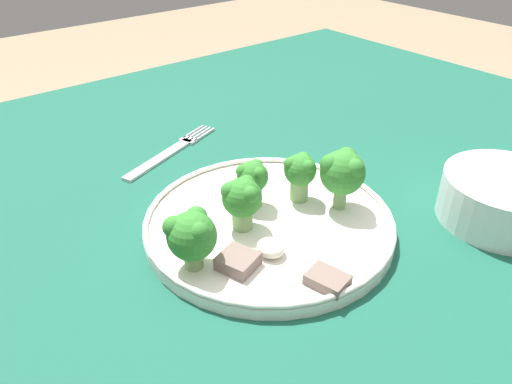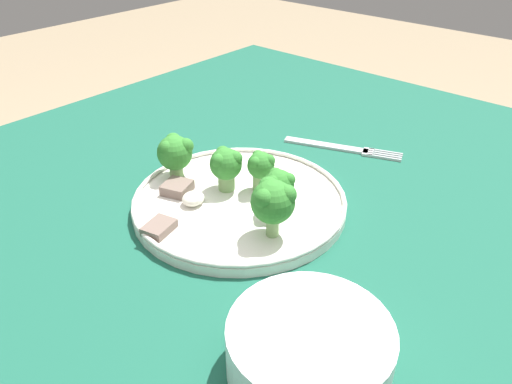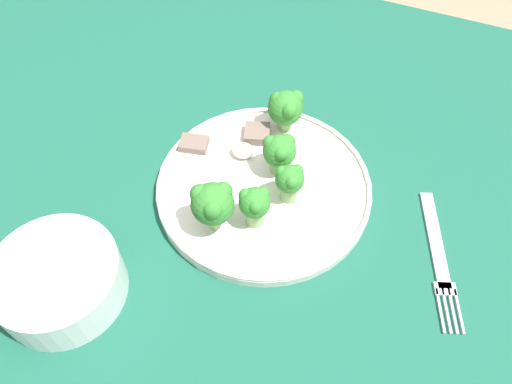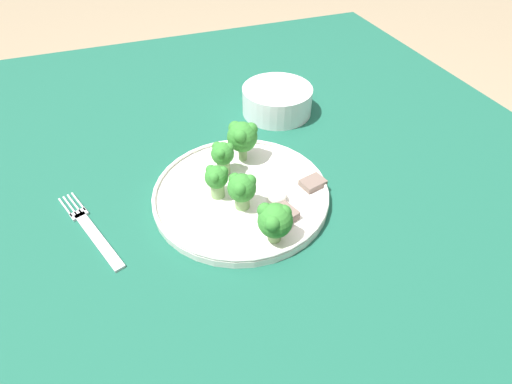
# 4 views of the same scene
# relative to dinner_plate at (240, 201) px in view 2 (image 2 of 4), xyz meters

# --- Properties ---
(table) EXTENTS (1.17, 1.16, 0.73)m
(table) POSITION_rel_dinner_plate_xyz_m (0.01, 0.10, -0.10)
(table) COLOR #195642
(table) RESTS_ON ground_plane
(dinner_plate) EXTENTS (0.27, 0.27, 0.02)m
(dinner_plate) POSITION_rel_dinner_plate_xyz_m (0.00, 0.00, 0.00)
(dinner_plate) COLOR white
(dinner_plate) RESTS_ON table
(fork) EXTENTS (0.08, 0.18, 0.00)m
(fork) POSITION_rel_dinner_plate_xyz_m (-0.22, 0.01, -0.01)
(fork) COLOR silver
(fork) RESTS_ON table
(cream_bowl) EXTENTS (0.14, 0.14, 0.05)m
(cream_bowl) POSITION_rel_dinner_plate_xyz_m (0.15, 0.22, 0.02)
(cream_bowl) COLOR white
(cream_bowl) RESTS_ON table
(broccoli_floret_near_rim_left) EXTENTS (0.05, 0.05, 0.06)m
(broccoli_floret_near_rim_left) POSITION_rel_dinner_plate_xyz_m (0.01, -0.10, 0.04)
(broccoli_floret_near_rim_left) COLOR #7FA866
(broccoli_floret_near_rim_left) RESTS_ON dinner_plate
(broccoli_floret_center_left) EXTENTS (0.04, 0.04, 0.06)m
(broccoli_floret_center_left) POSITION_rel_dinner_plate_xyz_m (-0.01, -0.03, 0.04)
(broccoli_floret_center_left) COLOR #7FA866
(broccoli_floret_center_left) RESTS_ON dinner_plate
(broccoli_floret_back_left) EXTENTS (0.04, 0.04, 0.05)m
(broccoli_floret_back_left) POSITION_rel_dinner_plate_xyz_m (-0.04, 0.01, 0.04)
(broccoli_floret_back_left) COLOR #7FA866
(broccoli_floret_back_left) RESTS_ON dinner_plate
(broccoli_floret_front_left) EXTENTS (0.04, 0.04, 0.06)m
(broccoli_floret_front_left) POSITION_rel_dinner_plate_xyz_m (-0.01, 0.05, 0.04)
(broccoli_floret_front_left) COLOR #7FA866
(broccoli_floret_front_left) RESTS_ON dinner_plate
(broccoli_floret_center_back) EXTENTS (0.05, 0.05, 0.07)m
(broccoli_floret_center_back) POSITION_rel_dinner_plate_xyz_m (0.03, 0.08, 0.05)
(broccoli_floret_center_back) COLOR #7FA866
(broccoli_floret_center_back) RESTS_ON dinner_plate
(meat_slice_front_slice) EXTENTS (0.04, 0.04, 0.01)m
(meat_slice_front_slice) POSITION_rel_dinner_plate_xyz_m (0.04, -0.07, 0.01)
(meat_slice_front_slice) COLOR #756056
(meat_slice_front_slice) RESTS_ON dinner_plate
(meat_slice_middle_slice) EXTENTS (0.04, 0.04, 0.01)m
(meat_slice_middle_slice) POSITION_rel_dinner_plate_xyz_m (0.11, -0.02, 0.01)
(meat_slice_middle_slice) COLOR #756056
(meat_slice_middle_slice) RESTS_ON dinner_plate
(sauce_dollop) EXTENTS (0.03, 0.03, 0.02)m
(sauce_dollop) POSITION_rel_dinner_plate_xyz_m (0.05, -0.04, 0.01)
(sauce_dollop) COLOR silver
(sauce_dollop) RESTS_ON dinner_plate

